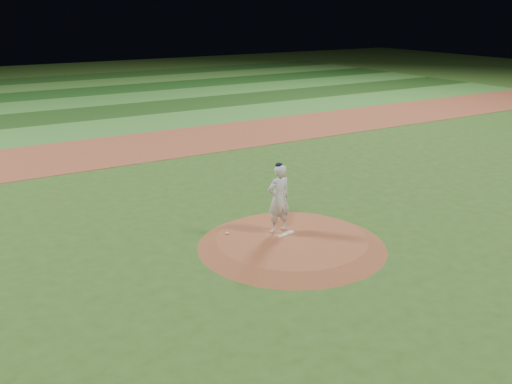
% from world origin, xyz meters
% --- Properties ---
extents(ground, '(120.00, 120.00, 0.00)m').
position_xyz_m(ground, '(0.00, 0.00, 0.00)').
color(ground, '#2D541B').
rests_on(ground, ground).
extents(infield_dirt_band, '(70.00, 6.00, 0.02)m').
position_xyz_m(infield_dirt_band, '(0.00, 14.00, 0.01)').
color(infield_dirt_band, brown).
rests_on(infield_dirt_band, ground).
extents(outfield_stripe_0, '(70.00, 5.00, 0.02)m').
position_xyz_m(outfield_stripe_0, '(0.00, 19.50, 0.01)').
color(outfield_stripe_0, '#37782B').
rests_on(outfield_stripe_0, ground).
extents(outfield_stripe_1, '(70.00, 5.00, 0.02)m').
position_xyz_m(outfield_stripe_1, '(0.00, 24.50, 0.01)').
color(outfield_stripe_1, '#1A3F14').
rests_on(outfield_stripe_1, ground).
extents(outfield_stripe_2, '(70.00, 5.00, 0.02)m').
position_xyz_m(outfield_stripe_2, '(0.00, 29.50, 0.01)').
color(outfield_stripe_2, '#34752A').
rests_on(outfield_stripe_2, ground).
extents(outfield_stripe_3, '(70.00, 5.00, 0.02)m').
position_xyz_m(outfield_stripe_3, '(0.00, 34.50, 0.01)').
color(outfield_stripe_3, '#184415').
rests_on(outfield_stripe_3, ground).
extents(outfield_stripe_4, '(70.00, 5.00, 0.02)m').
position_xyz_m(outfield_stripe_4, '(0.00, 39.50, 0.01)').
color(outfield_stripe_4, '#3A742A').
rests_on(outfield_stripe_4, ground).
extents(outfield_stripe_5, '(70.00, 5.00, 0.02)m').
position_xyz_m(outfield_stripe_5, '(0.00, 44.50, 0.01)').
color(outfield_stripe_5, '#1B4516').
rests_on(outfield_stripe_5, ground).
extents(pitchers_mound, '(5.50, 5.50, 0.25)m').
position_xyz_m(pitchers_mound, '(0.00, 0.00, 0.12)').
color(pitchers_mound, brown).
rests_on(pitchers_mound, ground).
extents(pitching_rubber, '(0.63, 0.27, 0.03)m').
position_xyz_m(pitching_rubber, '(-0.00, 0.31, 0.27)').
color(pitching_rubber, silver).
rests_on(pitching_rubber, pitchers_mound).
extents(rosin_bag, '(0.11, 0.11, 0.06)m').
position_xyz_m(rosin_bag, '(-1.46, 1.25, 0.28)').
color(rosin_bag, silver).
rests_on(rosin_bag, pitchers_mound).
extents(pitcher_on_mound, '(0.77, 0.52, 2.13)m').
position_xyz_m(pitcher_on_mound, '(-0.05, 0.64, 1.30)').
color(pitcher_on_mound, silver).
rests_on(pitcher_on_mound, pitchers_mound).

